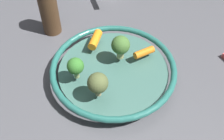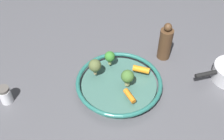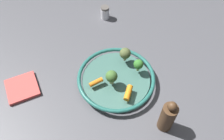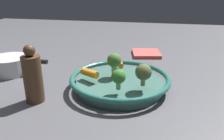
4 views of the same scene
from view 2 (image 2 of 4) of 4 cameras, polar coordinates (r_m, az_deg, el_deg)
ground_plane at (r=1.02m, az=1.38°, el=-3.77°), size 2.42×2.42×0.00m
serving_bowl at (r=1.01m, az=1.41°, el=-2.91°), size 0.31×0.31×0.04m
baby_carrot_left at (r=0.94m, az=3.55°, el=-5.19°), size 0.06×0.03×0.02m
baby_carrot_near_rim at (r=1.02m, az=5.88°, el=0.12°), size 0.05×0.06×0.02m
broccoli_floret_large at (r=1.03m, az=-0.45°, el=2.68°), size 0.04×0.04×0.06m
broccoli_floret_small at (r=0.99m, az=-3.45°, el=0.87°), size 0.05×0.05×0.06m
broccoli_floret_edge at (r=0.95m, az=3.14°, el=-1.34°), size 0.04×0.04×0.06m
salt_shaker at (r=1.03m, az=-20.66°, el=-4.68°), size 0.04×0.04×0.07m
pepper_mill at (r=1.11m, az=10.66°, el=5.40°), size 0.05×0.05×0.16m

